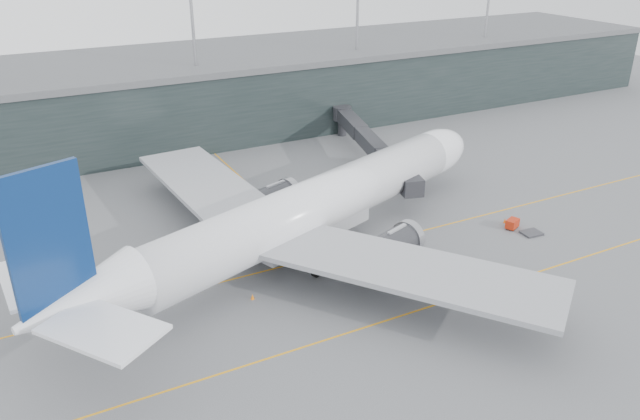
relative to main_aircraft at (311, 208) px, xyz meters
name	(u,v)px	position (x,y,z in m)	size (l,w,h in m)	color
ground	(279,251)	(-4.12, 1.33, -5.85)	(320.00, 320.00, 0.00)	#515155
taxiline_a	(292,264)	(-4.12, -2.67, -5.84)	(160.00, 0.25, 0.02)	orange
taxiline_b	(357,330)	(-4.12, -18.67, -5.84)	(160.00, 0.25, 0.02)	orange
taxiline_lead_main	(257,192)	(0.88, 21.33, -5.84)	(0.25, 60.00, 0.02)	orange
terminal	(160,96)	(-4.12, 59.33, 1.77)	(240.00, 36.00, 29.00)	black
main_aircraft	(311,208)	(0.00, 0.00, 0.00)	(72.03, 66.45, 20.85)	white
jet_bridge	(359,141)	(21.64, 23.98, -1.35)	(12.75, 42.96, 6.01)	#26272B
gse_cart	(512,223)	(27.89, -7.93, -5.08)	(2.38, 1.98, 1.39)	#B6250D
baggage_dolly	(531,233)	(29.07, -10.52, -5.69)	(2.69, 2.15, 0.27)	#333338
uld_a	(206,222)	(-10.52, 12.08, -4.82)	(2.62, 2.38, 1.96)	#333438
uld_b	(228,217)	(-7.18, 12.28, -4.83)	(2.61, 2.37, 1.94)	#333438
uld_c	(248,216)	(-4.55, 11.13, -4.76)	(2.68, 2.35, 2.08)	#333438
cone_nose	(505,221)	(28.29, -6.07, -5.50)	(0.45, 0.45, 0.71)	#E95A0C
cone_wing_stbd	(426,294)	(6.26, -16.85, -5.46)	(0.50, 0.50, 0.79)	red
cone_wing_port	(314,200)	(7.25, 13.24, -5.49)	(0.45, 0.45, 0.72)	orange
cone_tail	(252,297)	(-11.65, -7.91, -5.50)	(0.44, 0.44, 0.69)	orange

